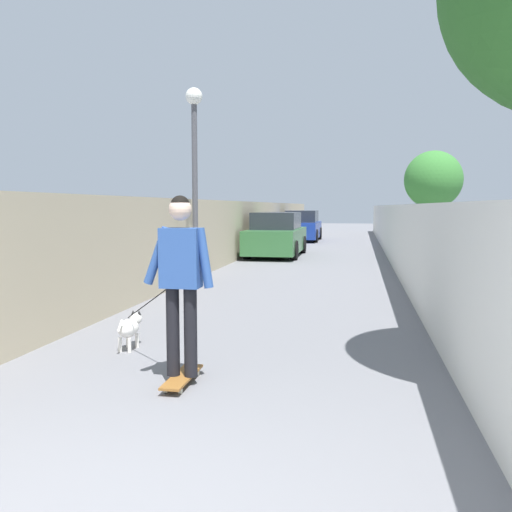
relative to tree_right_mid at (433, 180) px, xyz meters
name	(u,v)px	position (x,y,z in m)	size (l,w,h in m)	color
ground_plane	(310,264)	(-5.00, 4.16, -2.73)	(80.00, 80.00, 0.00)	slate
wall_left	(210,235)	(-7.00, 6.72, -1.77)	(48.00, 0.30, 1.92)	tan
fence_right	(403,240)	(-7.00, 1.60, -1.83)	(48.00, 0.30, 1.79)	silver
tree_right_mid	(433,180)	(0.00, 0.00, 0.00)	(2.14, 2.14, 3.83)	#473523
lamp_post	(195,152)	(-10.15, 6.17, 0.18)	(0.36, 0.36, 4.24)	#4C4C51
skateboard	(182,377)	(-16.33, 4.40, -2.66)	(0.80, 0.21, 0.08)	brown
person_skateboarder	(181,271)	(-16.33, 4.40, -1.60)	(0.22, 0.71, 1.77)	black
dog	(130,327)	(-15.22, 5.44, -2.45)	(1.40, 1.17, 1.06)	white
car_near	(276,236)	(-2.52, 5.57, -2.01)	(4.33, 1.80, 1.54)	#336B38
car_far	(302,227)	(6.12, 5.57, -2.01)	(4.15, 1.80, 1.54)	navy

